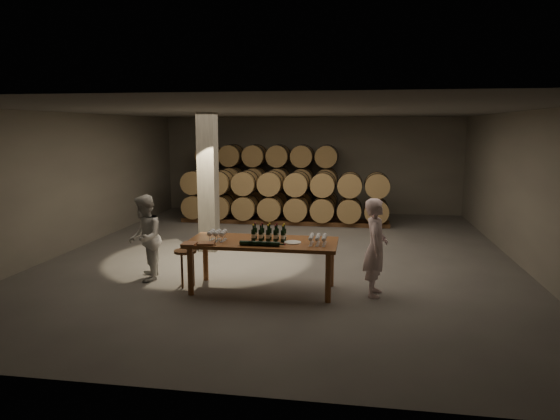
% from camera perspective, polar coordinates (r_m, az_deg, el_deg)
% --- Properties ---
extents(room, '(12.00, 12.00, 12.00)m').
position_cam_1_polar(room, '(11.63, -8.21, 3.12)').
color(room, '#565351').
rests_on(room, ground).
extents(tasting_table, '(2.60, 1.10, 0.90)m').
position_cam_1_polar(tasting_table, '(8.75, -2.01, -4.21)').
color(tasting_table, brown).
rests_on(tasting_table, ground).
extents(barrel_stack_back, '(4.70, 0.95, 2.31)m').
position_cam_1_polar(barrel_stack_back, '(16.40, -1.50, 3.59)').
color(barrel_stack_back, brown).
rests_on(barrel_stack_back, ground).
extents(barrel_stack_front, '(6.26, 0.95, 1.57)m').
position_cam_1_polar(barrel_stack_front, '(14.95, 0.47, 1.60)').
color(barrel_stack_front, brown).
rests_on(barrel_stack_front, ground).
extents(bottle_cluster, '(0.60, 0.23, 0.30)m').
position_cam_1_polar(bottle_cluster, '(8.72, -1.29, -2.83)').
color(bottle_cluster, black).
rests_on(bottle_cluster, tasting_table).
extents(lying_bottles, '(0.77, 0.08, 0.08)m').
position_cam_1_polar(lying_bottles, '(8.35, -2.26, -3.85)').
color(lying_bottles, black).
rests_on(lying_bottles, tasting_table).
extents(glass_cluster_left, '(0.31, 0.31, 0.18)m').
position_cam_1_polar(glass_cluster_left, '(8.80, -7.18, -2.62)').
color(glass_cluster_left, silver).
rests_on(glass_cluster_left, tasting_table).
extents(glass_cluster_right, '(0.30, 0.41, 0.16)m').
position_cam_1_polar(glass_cluster_right, '(8.49, 4.35, -3.14)').
color(glass_cluster_right, silver).
rests_on(glass_cluster_right, tasting_table).
extents(plate, '(0.29, 0.29, 0.02)m').
position_cam_1_polar(plate, '(8.57, 1.46, -3.72)').
color(plate, white).
rests_on(plate, tasting_table).
extents(notebook_near, '(0.31, 0.26, 0.03)m').
position_cam_1_polar(notebook_near, '(8.55, -8.45, -3.80)').
color(notebook_near, brown).
rests_on(notebook_near, tasting_table).
extents(notebook_corner, '(0.25, 0.31, 0.03)m').
position_cam_1_polar(notebook_corner, '(8.61, -10.34, -3.79)').
color(notebook_corner, brown).
rests_on(notebook_corner, tasting_table).
extents(pen, '(0.13, 0.05, 0.01)m').
position_cam_1_polar(pen, '(8.49, -7.70, -3.95)').
color(pen, black).
rests_on(pen, tasting_table).
extents(stool, '(0.40, 0.40, 0.67)m').
position_cam_1_polar(stool, '(9.20, -10.76, -5.26)').
color(stool, brown).
rests_on(stool, ground).
extents(person_man, '(0.46, 0.65, 1.68)m').
position_cam_1_polar(person_man, '(8.65, 10.87, -4.21)').
color(person_man, '#F7D6DB').
rests_on(person_man, ground).
extents(person_woman, '(0.83, 0.94, 1.62)m').
position_cam_1_polar(person_woman, '(9.69, -15.20, -3.10)').
color(person_woman, silver).
rests_on(person_woman, ground).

